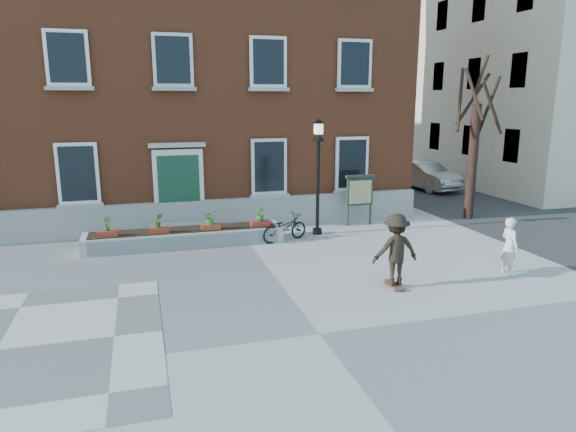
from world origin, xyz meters
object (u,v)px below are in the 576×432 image
object	(u,v)px
parked_car	(424,175)
lamp_post	(318,161)
bicycle	(284,228)
bystander	(509,246)
notice_board	(360,191)
skateboarder	(396,250)

from	to	relation	value
parked_car	lamp_post	xyz separation A→B (m)	(-8.32, -7.15, 1.82)
bicycle	parked_car	xyz separation A→B (m)	(9.65, 7.68, 0.27)
bicycle	bystander	bearing A→B (deg)	-154.37
lamp_post	notice_board	size ratio (longest dim) A/B	2.10
bicycle	notice_board	xyz separation A→B (m)	(3.24, 1.34, 0.82)
bystander	lamp_post	world-z (taller)	lamp_post
parked_car	skateboarder	bearing A→B (deg)	-134.20
bystander	skateboarder	xyz separation A→B (m)	(-3.35, -0.05, 0.19)
bystander	bicycle	bearing A→B (deg)	44.35
parked_car	notice_board	distance (m)	9.03
bicycle	notice_board	bearing A→B (deg)	-86.92
parked_car	notice_board	bearing A→B (deg)	-146.35
bicycle	bystander	world-z (taller)	bystander
bystander	notice_board	distance (m)	6.37
skateboarder	parked_car	bearing A→B (deg)	56.88
lamp_post	skateboarder	xyz separation A→B (m)	(0.13, -5.40, -1.57)
bicycle	skateboarder	world-z (taller)	skateboarder
notice_board	lamp_post	bearing A→B (deg)	-157.28
bicycle	bystander	size ratio (longest dim) A/B	1.09
notice_board	skateboarder	xyz separation A→B (m)	(-1.78, -6.21, -0.30)
bystander	notice_board	xyz separation A→B (m)	(-1.57, 6.15, 0.49)
parked_car	bystander	world-z (taller)	bystander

